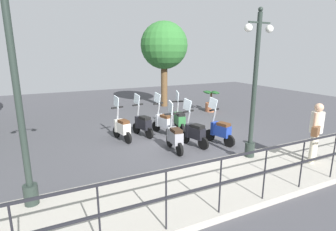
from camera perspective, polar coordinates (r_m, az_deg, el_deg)
ground_plane at (r=9.23m, az=3.35°, el=-5.38°), size 28.00×28.00×0.00m
promenade_walkway at (r=6.84m, az=16.64°, el=-12.33°), size 2.20×20.00×0.15m
fence_railing at (r=5.87m, az=24.12°, el=-8.75°), size 0.04×16.03×1.07m
lamp_post_near at (r=7.35m, az=18.19°, el=4.19°), size 0.26×0.90×3.94m
lamp_post_far at (r=5.28m, az=-29.91°, el=3.55°), size 0.26×0.90×4.69m
pedestrian_with_bag at (r=7.80m, az=29.54°, el=-2.46°), size 0.47×0.61×1.59m
tree_distant at (r=14.72m, az=-0.86°, el=14.88°), size 2.56×2.56×4.65m
potted_palm at (r=13.75m, az=9.31°, el=2.72°), size 1.06×0.66×1.05m
scooter_near_0 at (r=8.89m, az=11.21°, el=-3.11°), size 1.21×0.52×1.54m
scooter_near_1 at (r=8.53m, az=5.72°, el=-3.62°), size 1.21×0.53×1.54m
scooter_near_2 at (r=8.08m, az=1.42°, el=-4.55°), size 1.23×0.44×1.54m
scooter_far_0 at (r=10.12m, az=2.50°, el=-0.80°), size 1.22×0.50×1.54m
scooter_far_1 at (r=9.77m, az=-1.04°, el=-1.32°), size 1.20×0.54×1.54m
scooter_far_2 at (r=9.58m, az=-5.55°, el=-1.70°), size 1.21×0.52×1.54m
scooter_far_3 at (r=9.19m, az=-10.02°, el=-2.50°), size 1.22×0.49×1.54m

